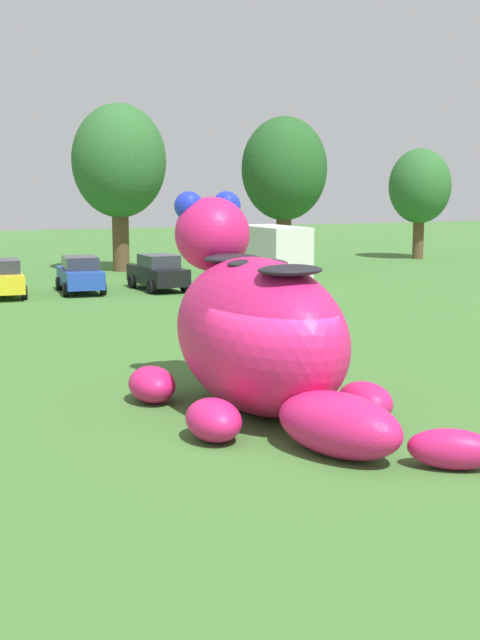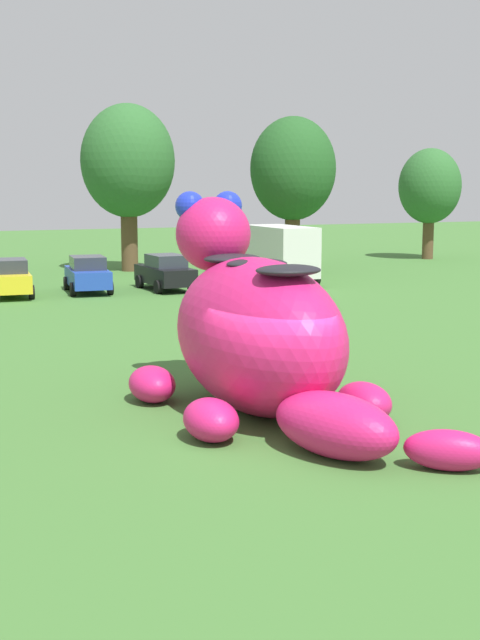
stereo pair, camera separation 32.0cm
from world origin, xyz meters
TOP-DOWN VIEW (x-y plane):
  - ground_plane at (0.00, 0.00)m, footprint 160.00×160.00m
  - giant_inflatable_creature at (0.56, 1.79)m, footprint 4.96×9.44m
  - car_yellow at (-2.12, 24.05)m, footprint 2.13×4.20m
  - car_blue at (1.49, 24.24)m, footprint 2.17×4.21m
  - car_black at (5.15, 23.75)m, footprint 2.18×4.22m
  - box_truck at (11.29, 24.56)m, footprint 2.56×6.48m
  - tree_centre_left at (5.90, 33.25)m, footprint 5.42×5.42m
  - tree_centre at (15.20, 30.62)m, footprint 5.06×5.06m
  - tree_centre_right at (26.78, 33.49)m, footprint 4.18×4.18m
  - spectator_near_inflatable at (5.97, 15.70)m, footprint 0.38×0.26m

SIDE VIEW (x-z plane):
  - ground_plane at x=0.00m, z-range 0.00..0.00m
  - spectator_near_inflatable at x=5.97m, z-range 0.00..1.71m
  - car_yellow at x=-2.12m, z-range 0.00..1.72m
  - car_blue at x=1.49m, z-range 0.00..1.72m
  - car_black at x=5.15m, z-range 0.00..1.72m
  - box_truck at x=11.29m, z-range 0.13..3.08m
  - giant_inflatable_creature at x=0.56m, z-range -0.66..4.24m
  - tree_centre_right at x=26.78m, z-range 1.14..8.57m
  - tree_centre at x=15.20m, z-range 1.38..10.37m
  - tree_centre_left at x=5.90m, z-range 1.48..11.11m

